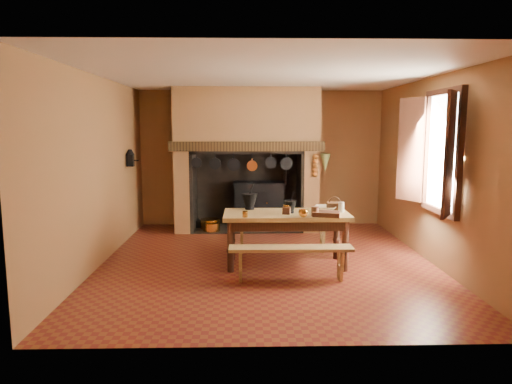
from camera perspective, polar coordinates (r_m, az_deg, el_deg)
The scene contains 28 objects.
floor at distance 7.10m, azimuth 1.39°, elevation -8.67°, with size 5.50×5.50×0.00m, color brown.
ceiling at distance 6.84m, azimuth 1.47°, elevation 14.42°, with size 5.50×5.50×0.00m, color silver.
back_wall at distance 9.56m, azimuth 0.63°, elevation 4.22°, with size 5.00×0.02×2.80m, color brown.
wall_left at distance 7.15m, azimuth -19.02°, elevation 2.47°, with size 0.02×5.50×2.80m, color brown.
wall_right at distance 7.38m, azimuth 21.22°, elevation 2.53°, with size 0.02×5.50×2.80m, color brown.
wall_front at distance 4.10m, azimuth 3.29°, elevation -0.97°, with size 5.00×0.02×2.80m, color brown.
chimney_breast at distance 9.10m, azimuth -1.17°, elevation 6.62°, with size 2.95×0.96×2.80m.
iron_range at distance 9.37m, azimuth 0.43°, elevation -1.51°, with size 1.12×0.55×1.60m.
hearth_pans at distance 9.24m, azimuth -5.81°, elevation -4.14°, with size 0.51×0.62×0.20m.
hanging_pans at distance 8.62m, azimuth -1.41°, elevation 3.53°, with size 1.92×0.29×0.27m.
onion_string at distance 8.71m, azimuth 7.45°, elevation 3.31°, with size 0.12×0.10×0.46m, color #B76C21, non-canonical shape.
herb_bunch at distance 8.73m, azimuth 8.62°, elevation 3.63°, with size 0.20×0.20×0.35m, color #515A2A.
window at distance 6.94m, azimuth 21.45°, elevation 4.68°, with size 0.39×1.75×1.76m.
wall_coffee_mill at distance 8.61m, azimuth -15.44°, elevation 4.28°, with size 0.23×0.16×0.31m.
work_table at distance 6.77m, azimuth 3.80°, elevation -3.64°, with size 1.84×0.82×0.80m.
bench_front at distance 6.17m, azimuth 4.35°, elevation -7.89°, with size 1.65×0.29×0.47m.
bench_back at distance 7.51m, azimuth 3.30°, elevation -5.02°, with size 1.63×0.29×0.46m.
mortar_large at distance 6.98m, azimuth -0.80°, elevation -1.06°, with size 0.24×0.24×0.42m.
mortar_small at distance 6.71m, azimuth 4.32°, elevation -1.75°, with size 0.19×0.19×0.32m.
coffee_grinder at distance 6.63m, azimuth 3.84°, elevation -2.22°, with size 0.16×0.13×0.17m.
brass_mug_a at distance 6.39m, azimuth -1.36°, elevation -2.79°, with size 0.08×0.08×0.09m, color #B6792A.
brass_mug_b at distance 7.00m, azimuth 3.71°, elevation -1.88°, with size 0.07×0.07×0.08m, color #B6792A.
mixing_bowl at distance 6.91m, azimuth 8.67°, elevation -2.07°, with size 0.33×0.33×0.08m, color beige.
stoneware_crock at distance 6.52m, azimuth 7.37°, elevation -2.41°, with size 0.11×0.11×0.13m, color #512E1E.
glass_jar at distance 6.88m, azimuth 10.61°, elevation -1.86°, with size 0.09×0.09×0.15m, color beige.
wicker_basket at distance 6.97m, azimuth 9.81°, elevation -1.77°, with size 0.24×0.18×0.22m.
wooden_tray at distance 6.55m, azimuth 8.79°, elevation -2.71°, with size 0.37×0.27×0.06m, color #361A11.
brass_cup at distance 6.44m, azimuth 5.93°, elevation -2.67°, with size 0.13×0.13×0.10m, color #B6792A.
Camera 1 is at (-0.33, -6.79, 2.04)m, focal length 32.00 mm.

